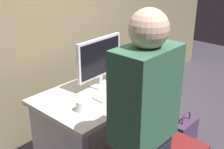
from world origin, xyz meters
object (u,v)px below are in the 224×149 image
person_at_desk (143,139)px  mouse (137,81)px  cell_phone (146,79)px  monitor (100,59)px  desk (108,111)px  handbag (185,132)px  cup_near_keyboard (80,106)px  keyboard (115,93)px  book_stack (134,67)px

person_at_desk → mouse: bearing=39.6°
cell_phone → monitor: bearing=130.3°
desk → person_at_desk: bearing=-124.0°
monitor → mouse: bearing=-38.7°
monitor → cell_phone: bearing=-30.3°
cell_phone → handbag: bearing=-66.7°
monitor → handbag: 1.25m
mouse → cup_near_keyboard: size_ratio=1.15×
desk → cup_near_keyboard: (-0.45, -0.13, 0.28)m
mouse → person_at_desk: bearing=-140.4°
person_at_desk → cup_near_keyboard: person_at_desk is taller
keyboard → cell_phone: size_ratio=2.99×
desk → monitor: 0.51m
person_at_desk → mouse: person_at_desk is taller
cup_near_keyboard → handbag: (1.16, -0.33, -0.65)m
cell_phone → book_stack: bearing=49.3°
book_stack → cup_near_keyboard: bearing=-167.0°
handbag → keyboard: bearing=155.6°
person_at_desk → book_stack: size_ratio=8.75×
cell_phone → keyboard: bearing=159.0°
keyboard → handbag: bearing=-21.4°
keyboard → book_stack: bearing=24.7°
person_at_desk → monitor: size_ratio=3.03×
monitor → cell_phone: monitor is taller
desk → keyboard: size_ratio=3.09×
person_at_desk → handbag: person_at_desk is taller
monitor → mouse: (0.28, -0.22, -0.24)m
person_at_desk → monitor: person_at_desk is taller
desk → mouse: size_ratio=13.29×
book_stack → handbag: book_stack is taller
desk → handbag: desk is taller
monitor → cell_phone: (0.40, -0.24, -0.25)m
cell_phone → handbag: cell_phone is taller
cell_phone → handbag: size_ratio=0.38×
person_at_desk → cup_near_keyboard: 0.68m
person_at_desk → keyboard: size_ratio=3.81×
keyboard → cup_near_keyboard: (-0.41, -0.00, 0.03)m
person_at_desk → book_stack: 1.36m
mouse → handbag: mouse is taller
monitor → mouse: monitor is taller
person_at_desk → cell_phone: person_at_desk is taller
desk → person_at_desk: 1.02m
mouse → handbag: 0.83m
desk → monitor: monitor is taller
mouse → handbag: (0.43, -0.34, -0.63)m
desk → cell_phone: size_ratio=9.23×
person_at_desk → keyboard: person_at_desk is taller
desk → mouse: mouse is taller
keyboard → handbag: 1.03m
monitor → keyboard: bearing=-100.7°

